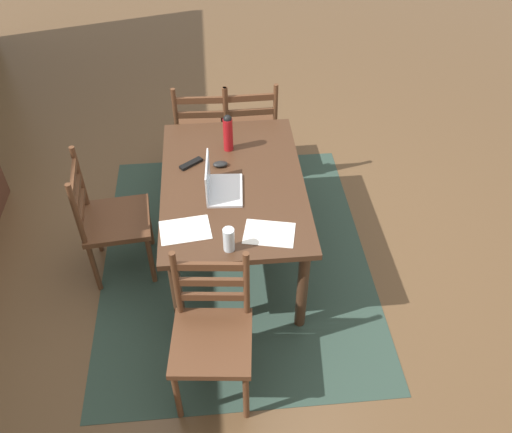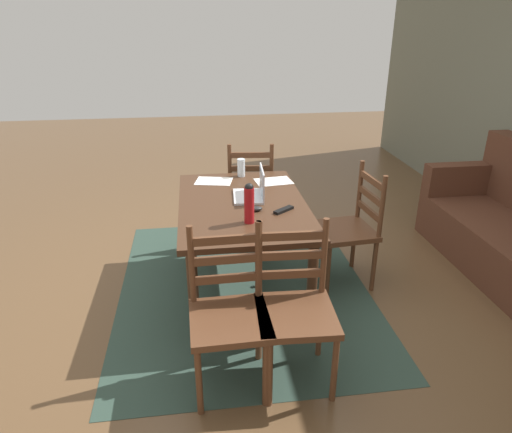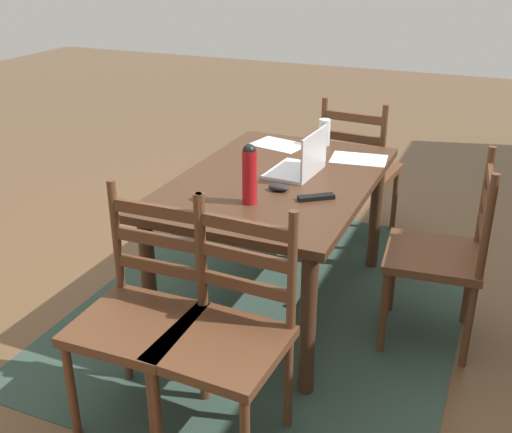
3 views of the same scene
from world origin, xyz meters
The scene contains 14 objects.
ground_plane centered at (0.00, 0.00, 0.00)m, with size 14.00×14.00×0.00m, color brown.
area_rug centered at (0.00, 0.00, 0.00)m, with size 2.44×1.93×0.01m, color #2D4238.
dining_table centered at (0.00, 0.00, 0.64)m, with size 1.41×0.93×0.73m.
chair_far_head centered at (0.00, 0.84, 0.46)m, with size 0.48×0.48×0.95m.
chair_left_far centered at (-0.99, 0.18, 0.46)m, with size 0.48×0.48×0.95m.
chair_right_near centered at (0.99, -0.19, 0.46)m, with size 0.45×0.45×0.95m.
chair_right_far centered at (0.99, 0.19, 0.46)m, with size 0.46×0.46×0.95m.
laptop centered at (-0.09, 0.10, 0.79)m, with size 0.33×0.24×0.23m.
water_bottle centered at (0.36, 0.01, 0.88)m, with size 0.07×0.07×0.28m.
drinking_glass centered at (-0.61, 0.06, 0.81)m, with size 0.07×0.07×0.15m, color silver.
computer_mouse centered at (0.17, 0.07, 0.75)m, with size 0.06×0.10×0.03m, color black.
tv_remote centered at (0.20, 0.27, 0.74)m, with size 0.04×0.17×0.02m, color black.
paper_stack_left centered at (-0.43, 0.31, 0.73)m, with size 0.21×0.30×0.00m, color white.
paper_stack_right centered at (-0.50, -0.18, 0.73)m, with size 0.21×0.30×0.00m, color white.
Camera 1 is at (-2.75, 0.10, 2.97)m, focal length 37.99 mm.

